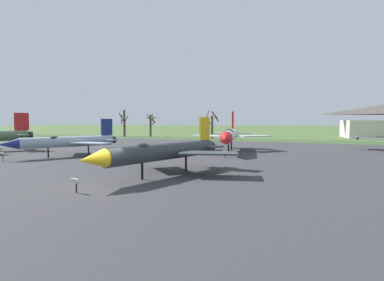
{
  "coord_description": "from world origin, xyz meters",
  "views": [
    {
      "loc": [
        13.41,
        -15.97,
        4.23
      ],
      "look_at": [
        -1.93,
        19.02,
        1.93
      ],
      "focal_mm": 29.92,
      "sensor_mm": 36.0,
      "label": 1
    }
  ],
  "objects_px": {
    "info_placard_front_left": "(76,184)",
    "jet_fighter_rear_center": "(230,135)",
    "info_placard_rear_center": "(225,153)",
    "jet_fighter_front_left": "(163,151)",
    "jet_fighter_rear_right": "(66,141)",
    "info_placard_rear_right": "(3,156)"
  },
  "relations": [
    {
      "from": "info_placard_front_left",
      "to": "jet_fighter_rear_center",
      "type": "xyz_separation_m",
      "value": [
        0.77,
        28.01,
        1.74
      ]
    },
    {
      "from": "info_placard_front_left",
      "to": "info_placard_rear_center",
      "type": "xyz_separation_m",
      "value": [
        2.35,
        20.86,
        -0.01
      ]
    },
    {
      "from": "jet_fighter_front_left",
      "to": "jet_fighter_rear_right",
      "type": "xyz_separation_m",
      "value": [
        -16.95,
        7.07,
        -0.09
      ]
    },
    {
      "from": "jet_fighter_rear_right",
      "to": "info_placard_rear_right",
      "type": "relative_size",
      "value": 12.89
    },
    {
      "from": "info_placard_rear_center",
      "to": "jet_fighter_rear_right",
      "type": "relative_size",
      "value": 0.07
    },
    {
      "from": "jet_fighter_rear_center",
      "to": "jet_fighter_rear_right",
      "type": "distance_m",
      "value": 21.0
    },
    {
      "from": "info_placard_rear_right",
      "to": "info_placard_rear_center",
      "type": "bearing_deg",
      "value": 31.61
    },
    {
      "from": "jet_fighter_rear_center",
      "to": "info_placard_rear_center",
      "type": "distance_m",
      "value": 7.53
    },
    {
      "from": "jet_fighter_front_left",
      "to": "jet_fighter_rear_right",
      "type": "height_order",
      "value": "jet_fighter_front_left"
    },
    {
      "from": "jet_fighter_rear_center",
      "to": "info_placard_rear_right",
      "type": "height_order",
      "value": "jet_fighter_rear_center"
    },
    {
      "from": "jet_fighter_rear_right",
      "to": "info_placard_rear_right",
      "type": "xyz_separation_m",
      "value": [
        -2.68,
        -6.09,
        -1.22
      ]
    },
    {
      "from": "info_placard_front_left",
      "to": "info_placard_rear_right",
      "type": "relative_size",
      "value": 0.92
    },
    {
      "from": "jet_fighter_front_left",
      "to": "jet_fighter_rear_right",
      "type": "distance_m",
      "value": 18.37
    },
    {
      "from": "info_placard_rear_right",
      "to": "jet_fighter_rear_right",
      "type": "bearing_deg",
      "value": 66.21
    },
    {
      "from": "info_placard_front_left",
      "to": "info_placard_rear_center",
      "type": "distance_m",
      "value": 20.99
    },
    {
      "from": "info_placard_rear_right",
      "to": "info_placard_front_left",
      "type": "bearing_deg",
      "value": -25.0
    },
    {
      "from": "info_placard_rear_center",
      "to": "jet_fighter_rear_right",
      "type": "bearing_deg",
      "value": -160.02
    },
    {
      "from": "jet_fighter_rear_right",
      "to": "info_placard_rear_right",
      "type": "height_order",
      "value": "jet_fighter_rear_right"
    },
    {
      "from": "jet_fighter_front_left",
      "to": "info_placard_front_left",
      "type": "relative_size",
      "value": 15.11
    },
    {
      "from": "jet_fighter_rear_center",
      "to": "info_placard_rear_right",
      "type": "xyz_separation_m",
      "value": [
        -18.71,
        -19.64,
        -1.71
      ]
    },
    {
      "from": "jet_fighter_rear_center",
      "to": "info_placard_rear_center",
      "type": "bearing_deg",
      "value": -77.47
    },
    {
      "from": "info_placard_rear_center",
      "to": "info_placard_rear_right",
      "type": "relative_size",
      "value": 0.91
    }
  ]
}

